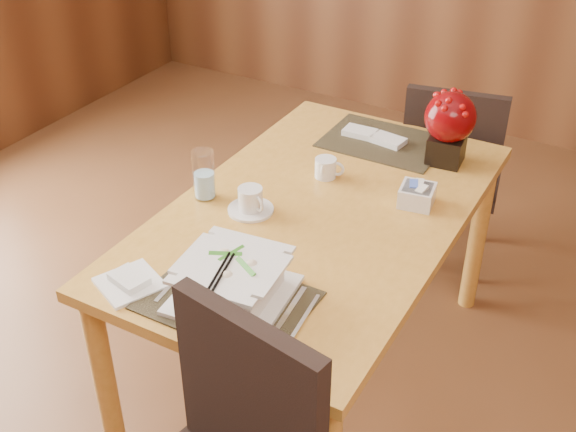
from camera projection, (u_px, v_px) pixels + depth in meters
The scene contains 12 objects.
dining_table at pixel (318, 233), 2.45m from camera, with size 0.90×1.50×0.75m.
placemat_near at pixel (227, 300), 2.00m from camera, with size 0.45×0.33×0.01m, color black.
placemat_far at pixel (383, 142), 2.80m from camera, with size 0.45×0.33×0.01m, color black.
soup_setting at pixel (232, 281), 1.98m from camera, with size 0.33×0.33×0.12m.
coffee_cup at pixel (250, 201), 2.37m from camera, with size 0.15×0.15×0.09m.
water_glass at pixel (204, 175), 2.41m from camera, with size 0.08×0.08×0.18m, color white.
creamer_jug at pixel (326, 168), 2.56m from camera, with size 0.10×0.10×0.07m, color silver, non-canonical shape.
sugar_caddy at pixel (417, 195), 2.41m from camera, with size 0.11×0.11×0.07m, color silver.
berry_decor at pixel (450, 124), 2.59m from camera, with size 0.19×0.19×0.27m.
napkins_far at pixel (376, 137), 2.81m from camera, with size 0.25×0.09×0.02m, color silver, non-canonical shape.
bread_plate at pixel (130, 283), 2.06m from camera, with size 0.16×0.16×0.01m, color silver.
far_chair at pixel (451, 168), 3.12m from camera, with size 0.49×0.49×0.91m.
Camera 1 is at (0.90, -1.22, 2.04)m, focal length 45.00 mm.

